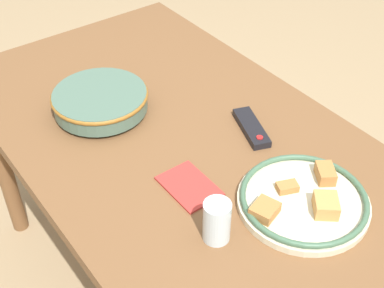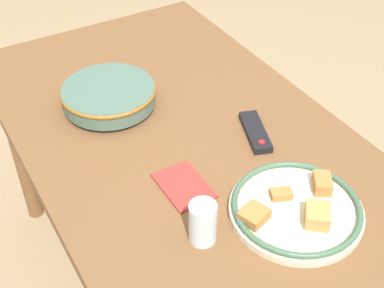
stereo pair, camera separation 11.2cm
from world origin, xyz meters
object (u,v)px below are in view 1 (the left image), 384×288
(noodle_bowl, at_px, (100,100))
(drinking_glass, at_px, (217,221))
(tv_remote, at_px, (251,128))
(food_plate, at_px, (304,200))

(noodle_bowl, distance_m, drinking_glass, 0.56)
(tv_remote, bearing_deg, drinking_glass, 57.33)
(noodle_bowl, relative_size, drinking_glass, 2.66)
(noodle_bowl, distance_m, food_plate, 0.64)
(noodle_bowl, xyz_separation_m, tv_remote, (0.32, 0.29, -0.03))
(food_plate, bearing_deg, tv_remote, 162.51)
(noodle_bowl, relative_size, tv_remote, 1.58)
(drinking_glass, bearing_deg, food_plate, 78.23)
(food_plate, distance_m, tv_remote, 0.30)
(tv_remote, bearing_deg, noodle_bowl, -28.23)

